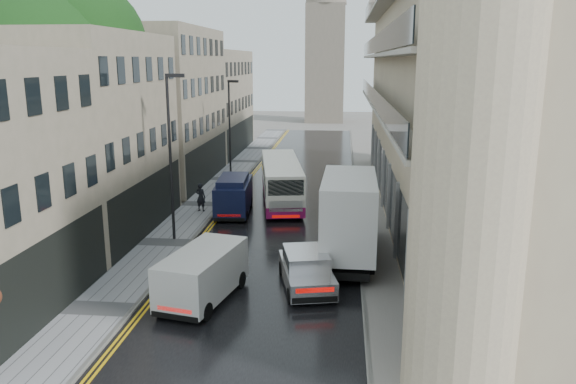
% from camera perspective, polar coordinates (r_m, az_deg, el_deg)
% --- Properties ---
extents(road, '(9.00, 85.00, 0.02)m').
position_cam_1_polar(road, '(37.64, 0.03, -1.58)').
color(road, black).
rests_on(road, ground).
extents(left_sidewalk, '(2.70, 85.00, 0.12)m').
position_cam_1_polar(left_sidewalk, '(38.62, -8.64, -1.27)').
color(left_sidewalk, gray).
rests_on(left_sidewalk, ground).
extents(right_sidewalk, '(1.80, 85.00, 0.12)m').
position_cam_1_polar(right_sidewalk, '(37.51, 8.28, -1.69)').
color(right_sidewalk, slate).
rests_on(right_sidewalk, ground).
extents(old_shop_row, '(4.50, 56.00, 12.00)m').
position_cam_1_polar(old_shop_row, '(41.00, -13.00, 7.82)').
color(old_shop_row, gray).
rests_on(old_shop_row, ground).
extents(modern_block, '(8.00, 40.00, 14.00)m').
position_cam_1_polar(modern_block, '(35.46, 16.78, 8.42)').
color(modern_block, '#C7B693').
rests_on(modern_block, ground).
extents(tree_near, '(10.56, 10.56, 13.89)m').
position_cam_1_polar(tree_near, '(33.00, -23.70, 7.46)').
color(tree_near, black).
rests_on(tree_near, ground).
extents(tree_far, '(9.24, 9.24, 12.46)m').
position_cam_1_polar(tree_far, '(44.72, -15.18, 8.42)').
color(tree_far, black).
rests_on(tree_far, ground).
extents(cream_bus, '(4.08, 10.80, 2.88)m').
position_cam_1_polar(cream_bus, '(35.88, -2.21, 0.06)').
color(cream_bus, white).
rests_on(cream_bus, road).
extents(white_lorry, '(2.64, 8.30, 4.33)m').
position_cam_1_polar(white_lorry, '(25.72, 3.59, -3.63)').
color(white_lorry, silver).
rests_on(white_lorry, road).
extents(silver_hatchback, '(2.85, 4.73, 1.65)m').
position_cam_1_polar(silver_hatchback, '(22.95, 0.26, -9.29)').
color(silver_hatchback, '#B4B4B9').
rests_on(silver_hatchback, road).
extents(white_van, '(3.03, 5.12, 2.17)m').
position_cam_1_polar(white_van, '(22.46, -12.77, -9.45)').
color(white_van, silver).
rests_on(white_van, road).
extents(navy_van, '(2.36, 5.12, 2.54)m').
position_cam_1_polar(navy_van, '(34.49, -7.39, -0.87)').
color(navy_van, black).
rests_on(navy_van, road).
extents(pedestrian, '(0.77, 0.61, 1.84)m').
position_cam_1_polar(pedestrian, '(36.57, -8.85, -0.52)').
color(pedestrian, black).
rests_on(pedestrian, left_sidewalk).
extents(lamp_post_near, '(1.00, 0.24, 8.81)m').
position_cam_1_polar(lamp_post_near, '(30.40, -11.85, 3.28)').
color(lamp_post_near, black).
rests_on(lamp_post_near, left_sidewalk).
extents(lamp_post_far, '(0.91, 0.56, 8.06)m').
position_cam_1_polar(lamp_post_far, '(42.67, -5.93, 5.79)').
color(lamp_post_far, black).
rests_on(lamp_post_far, left_sidewalk).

